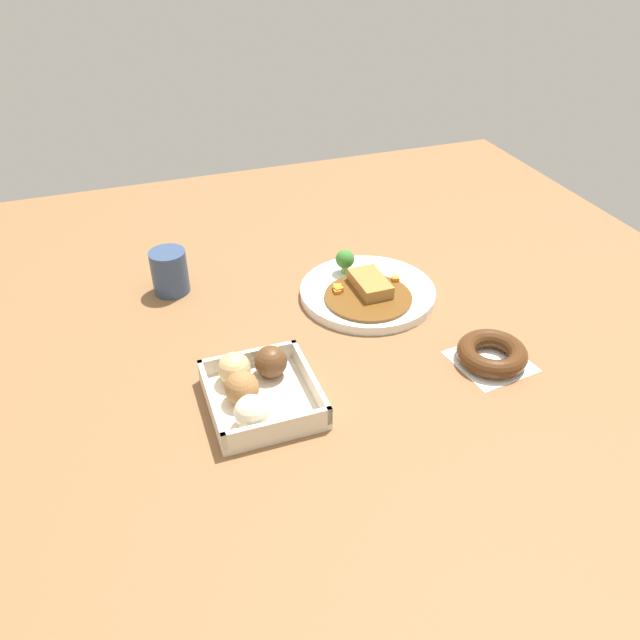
% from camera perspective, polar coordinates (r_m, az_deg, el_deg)
% --- Properties ---
extents(ground_plane, '(1.60, 1.60, 0.00)m').
position_cam_1_polar(ground_plane, '(1.17, 1.58, -0.78)').
color(ground_plane, brown).
extents(curry_plate, '(0.26, 0.26, 0.07)m').
position_cam_1_polar(curry_plate, '(1.25, 4.22, 2.63)').
color(curry_plate, white).
rests_on(curry_plate, ground_plane).
extents(donut_box, '(0.18, 0.17, 0.07)m').
position_cam_1_polar(donut_box, '(1.00, -5.77, -6.19)').
color(donut_box, beige).
rests_on(donut_box, ground_plane).
extents(chocolate_ring_donut, '(0.13, 0.13, 0.03)m').
position_cam_1_polar(chocolate_ring_donut, '(1.12, 15.13, -2.93)').
color(chocolate_ring_donut, white).
rests_on(chocolate_ring_donut, ground_plane).
extents(coffee_mug, '(0.07, 0.07, 0.09)m').
position_cam_1_polar(coffee_mug, '(1.29, -13.31, 4.22)').
color(coffee_mug, '#33476B').
rests_on(coffee_mug, ground_plane).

